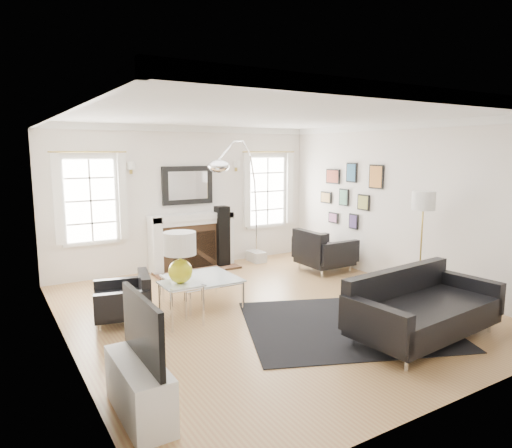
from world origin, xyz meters
TOP-DOWN VIEW (x-y plane):
  - floor at (0.00, 0.00)m, footprint 6.00×6.00m
  - back_wall at (0.00, 3.00)m, footprint 5.50×0.04m
  - front_wall at (0.00, -3.00)m, footprint 5.50×0.04m
  - left_wall at (-2.75, 0.00)m, footprint 0.04×6.00m
  - right_wall at (2.75, 0.00)m, footprint 0.04×6.00m
  - ceiling at (0.00, 0.00)m, footprint 5.50×6.00m
  - crown_molding at (0.00, 0.00)m, footprint 5.50×6.00m
  - fireplace at (0.00, 2.79)m, footprint 1.70×0.69m
  - mantel_mirror at (0.00, 2.95)m, footprint 1.05×0.07m
  - window_left at (-1.85, 2.95)m, footprint 1.24×0.15m
  - window_right at (1.85, 2.95)m, footprint 1.24×0.15m
  - gallery_wall at (2.72, 1.30)m, footprint 0.04×1.73m
  - tv_unit at (-2.44, -1.70)m, footprint 0.35×1.00m
  - area_rug at (0.55, -1.04)m, footprint 3.25×3.02m
  - sofa at (1.06, -1.82)m, footprint 2.16×1.14m
  - armchair_left at (-1.92, 0.63)m, footprint 0.87×0.94m
  - armchair_right at (2.08, 1.32)m, footprint 0.91×1.00m
  - coffee_table at (-0.76, 0.68)m, footprint 0.99×0.99m
  - side_table_left at (-1.31, 0.14)m, footprint 0.52×0.52m
  - gourd_lamp at (-1.31, 0.14)m, footprint 0.43×0.43m
  - arc_floor_lamp at (0.63, 2.00)m, footprint 1.85×1.71m
  - stick_floor_lamp at (2.20, -0.88)m, footprint 0.35×0.35m
  - speaker_tower at (0.59, 2.65)m, footprint 0.25×0.25m

SIDE VIEW (x-z plane):
  - floor at x=0.00m, z-range 0.00..0.00m
  - area_rug at x=0.55m, z-range 0.00..0.01m
  - armchair_left at x=-1.92m, z-range 0.03..0.58m
  - tv_unit at x=-2.44m, z-range -0.22..0.87m
  - sofa at x=1.06m, z-range 0.03..0.71m
  - armchair_right at x=2.08m, z-range 0.04..0.71m
  - coffee_table at x=-0.76m, z-range 0.19..0.63m
  - side_table_left at x=-1.31m, z-range 0.18..0.75m
  - fireplace at x=0.00m, z-range -0.01..1.10m
  - speaker_tower at x=0.59m, z-range 0.00..1.23m
  - gourd_lamp at x=-1.31m, z-range 0.62..1.31m
  - back_wall at x=0.00m, z-range 0.00..2.80m
  - front_wall at x=0.00m, z-range 0.00..2.80m
  - left_wall at x=-2.75m, z-range 0.00..2.80m
  - right_wall at x=2.75m, z-range 0.00..2.80m
  - arc_floor_lamp at x=0.63m, z-range 0.11..2.72m
  - window_left at x=-1.85m, z-range 0.65..2.27m
  - window_right at x=1.85m, z-range 0.65..2.27m
  - stick_floor_lamp at x=2.20m, z-range 0.63..2.34m
  - gallery_wall at x=2.72m, z-range 0.89..2.18m
  - mantel_mirror at x=0.00m, z-range 1.27..2.02m
  - crown_molding at x=0.00m, z-range 2.68..2.80m
  - ceiling at x=0.00m, z-range 2.79..2.81m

